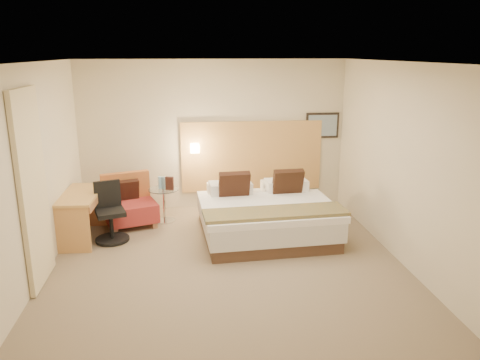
{
  "coord_description": "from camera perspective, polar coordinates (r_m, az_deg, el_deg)",
  "views": [
    {
      "loc": [
        -0.51,
        -5.91,
        2.83
      ],
      "look_at": [
        0.28,
        0.76,
        0.98
      ],
      "focal_mm": 35.0,
      "sensor_mm": 36.0,
      "label": 1
    }
  ],
  "objects": [
    {
      "name": "lamp_arm",
      "position": [
        8.5,
        -5.54,
        3.97
      ],
      "size": [
        0.02,
        0.12,
        0.02
      ],
      "primitive_type": "cylinder",
      "rotation": [
        1.57,
        0.0,
        0.0
      ],
      "color": "silver",
      "rests_on": "wall_back"
    },
    {
      "name": "headboard_panel",
      "position": [
        8.67,
        1.45,
        2.91
      ],
      "size": [
        2.6,
        0.04,
        1.3
      ],
      "primitive_type": "cube",
      "color": "tan",
      "rests_on": "wall_back"
    },
    {
      "name": "ceiling",
      "position": [
        5.93,
        -1.84,
        14.28
      ],
      "size": [
        4.8,
        5.0,
        0.02
      ],
      "primitive_type": "cube",
      "color": "white",
      "rests_on": "floor"
    },
    {
      "name": "art_canvas",
      "position": [
        8.84,
        10.04,
        6.56
      ],
      "size": [
        0.54,
        0.01,
        0.39
      ],
      "primitive_type": "cube",
      "color": "#748CA0",
      "rests_on": "wall_back"
    },
    {
      "name": "wall_back",
      "position": [
        8.56,
        -3.23,
        5.46
      ],
      "size": [
        4.8,
        0.02,
        2.7
      ],
      "primitive_type": "cube",
      "color": "beige",
      "rests_on": "floor"
    },
    {
      "name": "bottle_a",
      "position": [
        8.05,
        -9.74,
        -0.31
      ],
      "size": [
        0.08,
        0.08,
        0.21
      ],
      "primitive_type": "cylinder",
      "rotation": [
        0.0,
        0.0,
        -0.3
      ],
      "color": "#9BD2F0",
      "rests_on": "side_table"
    },
    {
      "name": "wall_left",
      "position": [
        6.38,
        -23.85,
        0.69
      ],
      "size": [
        0.02,
        5.0,
        2.7
      ],
      "primitive_type": "cube",
      "color": "beige",
      "rests_on": "floor"
    },
    {
      "name": "lounge_chair",
      "position": [
        8.06,
        -13.32,
        -2.99
      ],
      "size": [
        0.99,
        0.92,
        0.85
      ],
      "color": "#9E634A",
      "rests_on": "floor"
    },
    {
      "name": "side_table",
      "position": [
        8.1,
        -9.22,
        -2.82
      ],
      "size": [
        0.65,
        0.65,
        0.57
      ],
      "color": "silver",
      "rests_on": "floor"
    },
    {
      "name": "wall_right",
      "position": [
        6.76,
        19.09,
        1.93
      ],
      "size": [
        0.02,
        5.0,
        2.7
      ],
      "primitive_type": "cube",
      "color": "beige",
      "rests_on": "floor"
    },
    {
      "name": "bottle_b",
      "position": [
        8.03,
        -9.32,
        -0.33
      ],
      "size": [
        0.08,
        0.08,
        0.21
      ],
      "primitive_type": "cylinder",
      "rotation": [
        0.0,
        0.0,
        -0.3
      ],
      "color": "#78A1BA",
      "rests_on": "side_table"
    },
    {
      "name": "curtain",
      "position": [
        6.16,
        -23.92,
        -1.06
      ],
      "size": [
        0.06,
        0.9,
        2.42
      ],
      "primitive_type": "cube",
      "color": "beige",
      "rests_on": "wall_left"
    },
    {
      "name": "art_frame",
      "position": [
        8.86,
        10.0,
        6.58
      ],
      "size": [
        0.62,
        0.03,
        0.47
      ],
      "primitive_type": "cube",
      "color": "black",
      "rests_on": "wall_back"
    },
    {
      "name": "bed",
      "position": [
        7.44,
        3.02,
        -4.26
      ],
      "size": [
        2.13,
        2.09,
        0.99
      ],
      "color": "#493224",
      "rests_on": "floor"
    },
    {
      "name": "desk_chair",
      "position": [
        7.45,
        -15.52,
        -4.38
      ],
      "size": [
        0.64,
        0.64,
        0.91
      ],
      "color": "black",
      "rests_on": "floor"
    },
    {
      "name": "menu_folder",
      "position": [
        7.94,
        -8.59,
        -0.4
      ],
      "size": [
        0.14,
        0.09,
        0.23
      ],
      "primitive_type": "cube",
      "rotation": [
        0.0,
        0.0,
        -0.3
      ],
      "color": "#371B16",
      "rests_on": "side_table"
    },
    {
      "name": "floor",
      "position": [
        6.57,
        -1.64,
        -10.16
      ],
      "size": [
        4.8,
        5.0,
        0.02
      ],
      "primitive_type": "cube",
      "color": "#796851",
      "rests_on": "ground"
    },
    {
      "name": "desk",
      "position": [
        7.57,
        -18.65,
        -2.67
      ],
      "size": [
        0.59,
        1.2,
        0.74
      ],
      "color": "tan",
      "rests_on": "floor"
    },
    {
      "name": "wall_front",
      "position": [
        3.74,
        1.72,
        -7.86
      ],
      "size": [
        4.8,
        0.02,
        2.7
      ],
      "primitive_type": "cube",
      "color": "beige",
      "rests_on": "floor"
    },
    {
      "name": "lamp_shade",
      "position": [
        8.44,
        -5.53,
        3.88
      ],
      "size": [
        0.15,
        0.15,
        0.15
      ],
      "primitive_type": "cube",
      "color": "#F4E3BE",
      "rests_on": "wall_back"
    }
  ]
}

